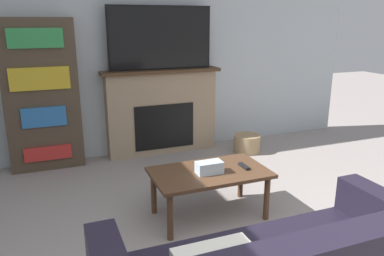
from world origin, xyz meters
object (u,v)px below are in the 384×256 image
Objects in this scene: tv at (161,38)px; bookshelf at (42,96)px; storage_basket at (247,143)px; coffee_table at (210,177)px; fireplace at (162,111)px.

tv reaches higher than bookshelf.
bookshelf is at bearing 170.87° from storage_basket.
bookshelf is at bearing -179.89° from tv.
tv is 0.76× the size of bookshelf.
tv is 1.52m from bookshelf.
coffee_table is at bearing -53.94° from bookshelf.
tv is at bearing 85.99° from coffee_table.
tv is 1.73m from storage_basket.
coffee_table is 2.22m from bookshelf.
fireplace is at bearing 90.00° from tv.
tv reaches higher than coffee_table.
bookshelf is (-1.40, -0.02, 0.31)m from fireplace.
tv is 1.30× the size of coffee_table.
fireplace reaches higher than coffee_table.
storage_basket is at bearing -9.13° from bookshelf.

